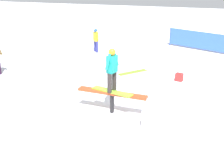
{
  "coord_description": "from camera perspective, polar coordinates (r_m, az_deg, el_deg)",
  "views": [
    {
      "loc": [
        -2.66,
        9.07,
        4.59
      ],
      "look_at": [
        0.0,
        0.0,
        1.34
      ],
      "focal_mm": 50.0,
      "sensor_mm": 36.0,
      "label": 1
    }
  ],
  "objects": [
    {
      "name": "rail_feature",
      "position": [
        10.25,
        0.0,
        -3.76
      ],
      "size": [
        2.39,
        0.49,
        0.74
      ],
      "rotation": [
        0.0,
        0.0,
        -0.09
      ],
      "color": "black",
      "rests_on": "ground"
    },
    {
      "name": "safety_fence",
      "position": [
        18.69,
        16.77,
        5.86
      ],
      "size": [
        4.3,
        1.91,
        1.1
      ],
      "rotation": [
        0.0,
        0.0,
        5.87
      ],
      "color": "blue",
      "rests_on": "ground"
    },
    {
      "name": "ground_plane",
      "position": [
        10.51,
        0.0,
        -6.91
      ],
      "size": [
        60.0,
        60.0,
        0.0
      ],
      "primitive_type": "plane",
      "color": "white"
    },
    {
      "name": "loose_snowboard_lime",
      "position": [
        14.4,
        3.79,
        0.41
      ],
      "size": [
        1.21,
        1.27,
        0.02
      ],
      "primitive_type": "cube",
      "rotation": [
        0.0,
        0.0,
        0.82
      ],
      "color": "#81DD2C",
      "rests_on": "ground"
    },
    {
      "name": "main_rider_on_rail",
      "position": [
        9.96,
        0.0,
        0.7
      ],
      "size": [
        1.48,
        0.71,
        1.45
      ],
      "rotation": [
        0.0,
        0.0,
        -0.3
      ],
      "color": "#85CD2F",
      "rests_on": "rail_feature"
    },
    {
      "name": "bystander_yellow",
      "position": [
        17.78,
        -2.97,
        6.49
      ],
      "size": [
        0.46,
        0.47,
        1.33
      ],
      "rotation": [
        0.0,
        0.0,
        2.35
      ],
      "color": "navy",
      "rests_on": "ground"
    },
    {
      "name": "snow_kicker_ramp",
      "position": [
        9.88,
        11.68,
        -7.15
      ],
      "size": [
        1.92,
        1.65,
        0.61
      ],
      "primitive_type": "cube",
      "rotation": [
        0.0,
        0.0,
        -0.09
      ],
      "color": "white",
      "rests_on": "ground"
    },
    {
      "name": "backpack_on_snow",
      "position": [
        13.56,
        12.17,
        -0.48
      ],
      "size": [
        0.35,
        0.29,
        0.34
      ],
      "primitive_type": "cube",
      "rotation": [
        0.0,
        0.0,
        6.0
      ],
      "color": "red",
      "rests_on": "ground"
    }
  ]
}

